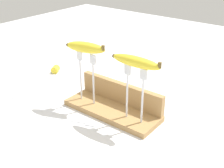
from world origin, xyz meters
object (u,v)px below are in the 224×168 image
object	(u,v)px
fork_stand_right	(135,89)
banana_raised_right	(136,62)
fork_stand_left	(87,73)
banana_raised_left	(86,47)
fork_fallen_far	(4,97)
banana_chunk_near	(56,69)
fork_fallen_near	(77,121)

from	to	relation	value
fork_stand_right	banana_raised_right	size ratio (longest dim) A/B	1.08
fork_stand_left	fork_stand_right	distance (m)	0.22
banana_raised_left	fork_fallen_far	xyz separation A→B (m)	(-0.32, -0.17, -0.24)
fork_stand_left	banana_raised_left	distance (m)	0.10
fork_stand_right	banana_raised_left	xyz separation A→B (m)	(-0.22, -0.00, 0.10)
banana_raised_left	banana_chunk_near	distance (m)	0.44
fork_stand_left	banana_chunk_near	xyz separation A→B (m)	(-0.34, 0.14, -0.12)
fork_stand_right	fork_fallen_near	world-z (taller)	fork_stand_right
fork_fallen_far	banana_raised_right	bearing A→B (deg)	17.46
banana_chunk_near	fork_fallen_near	bearing A→B (deg)	-33.33
fork_fallen_near	banana_chunk_near	xyz separation A→B (m)	(-0.39, 0.26, 0.01)
fork_fallen_far	fork_stand_right	bearing A→B (deg)	17.45
fork_stand_left	fork_stand_right	world-z (taller)	same
banana_chunk_near	banana_raised_left	bearing A→B (deg)	-22.70
banana_raised_left	fork_fallen_far	distance (m)	0.43
fork_stand_left	fork_stand_right	xyz separation A→B (m)	(0.22, -0.00, 0.00)
banana_raised_left	fork_stand_right	bearing A→B (deg)	0.00
banana_raised_right	fork_stand_left	bearing A→B (deg)	180.00
fork_stand_right	fork_stand_left	bearing A→B (deg)	180.00
banana_raised_right	fork_fallen_near	distance (m)	0.31
fork_stand_right	fork_fallen_far	size ratio (longest dim) A/B	1.34
fork_fallen_far	banana_chunk_near	world-z (taller)	banana_chunk_near
fork_stand_right	banana_raised_left	size ratio (longest dim) A/B	1.25
fork_stand_left	banana_chunk_near	world-z (taller)	fork_stand_left
fork_stand_right	banana_raised_left	bearing A→B (deg)	-180.00
fork_fallen_near	banana_raised_right	bearing A→B (deg)	34.12
fork_stand_right	fork_fallen_near	xyz separation A→B (m)	(-0.17, -0.11, -0.14)
fork_stand_left	fork_fallen_far	size ratio (longest dim) A/B	1.34
fork_stand_right	banana_raised_right	xyz separation A→B (m)	(-0.00, -0.00, 0.10)
banana_raised_left	banana_raised_right	world-z (taller)	banana_raised_left
banana_chunk_near	banana_raised_right	bearing A→B (deg)	-14.36
fork_fallen_near	fork_fallen_far	distance (m)	0.37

